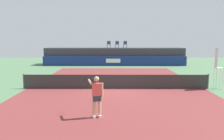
# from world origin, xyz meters

# --- Properties ---
(ground_plane) EXTENTS (48.00, 48.00, 0.00)m
(ground_plane) POSITION_xyz_m (0.00, 3.00, 0.00)
(ground_plane) COLOR #4C704C
(court_inner) EXTENTS (12.00, 22.00, 0.00)m
(court_inner) POSITION_xyz_m (0.00, 0.00, 0.00)
(court_inner) COLOR maroon
(court_inner) RESTS_ON ground
(sponsor_wall) EXTENTS (18.00, 0.22, 1.20)m
(sponsor_wall) POSITION_xyz_m (-0.00, 13.50, 0.60)
(sponsor_wall) COLOR navy
(sponsor_wall) RESTS_ON ground
(spectator_platform) EXTENTS (18.00, 2.80, 2.20)m
(spectator_platform) POSITION_xyz_m (0.00, 15.30, 1.10)
(spectator_platform) COLOR #38383D
(spectator_platform) RESTS_ON ground
(spectator_chair_far_left) EXTENTS (0.48, 0.48, 0.89)m
(spectator_chair_far_left) POSITION_xyz_m (-0.76, 15.34, 2.69)
(spectator_chair_far_left) COLOR #2D3D56
(spectator_chair_far_left) RESTS_ON spectator_platform
(spectator_chair_left) EXTENTS (0.46, 0.46, 0.89)m
(spectator_chair_left) POSITION_xyz_m (0.34, 15.06, 2.69)
(spectator_chair_left) COLOR #2D3D56
(spectator_chair_left) RESTS_ON spectator_platform
(spectator_chair_center) EXTENTS (0.46, 0.46, 0.89)m
(spectator_chair_center) POSITION_xyz_m (1.40, 15.17, 2.69)
(spectator_chair_center) COLOR #2D3D56
(spectator_chair_center) RESTS_ON spectator_platform
(umpire_chair) EXTENTS (0.46, 0.46, 2.76)m
(umpire_chair) POSITION_xyz_m (6.77, 0.00, 1.59)
(umpire_chair) COLOR white
(umpire_chair) RESTS_ON ground
(tennis_net) EXTENTS (12.40, 0.02, 0.95)m
(tennis_net) POSITION_xyz_m (0.00, 0.00, 0.47)
(tennis_net) COLOR #2D2D2D
(tennis_net) RESTS_ON ground
(net_post_near) EXTENTS (0.10, 0.10, 1.00)m
(net_post_near) POSITION_xyz_m (-6.20, 0.00, 0.50)
(net_post_near) COLOR #4C4C51
(net_post_near) RESTS_ON ground
(net_post_far) EXTENTS (0.10, 0.10, 1.00)m
(net_post_far) POSITION_xyz_m (6.20, 0.00, 0.50)
(net_post_far) COLOR #4C4C51
(net_post_far) RESTS_ON ground
(tennis_player) EXTENTS (0.91, 1.11, 1.77)m
(tennis_player) POSITION_xyz_m (-0.87, -5.78, 0.96)
(tennis_player) COLOR white
(tennis_player) RESTS_ON court_inner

